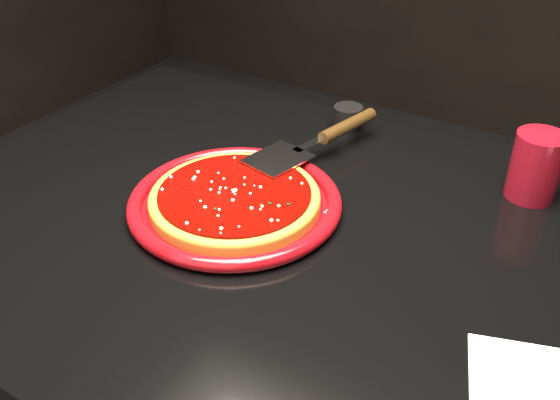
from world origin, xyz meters
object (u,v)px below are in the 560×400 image
object	(u,v)px
cup	(536,166)
ramekin	(348,117)
pizza_server	(316,139)
plate	(235,202)

from	to	relation	value
cup	ramekin	size ratio (longest dim) A/B	1.94
pizza_server	cup	bearing A→B (deg)	25.67
cup	ramekin	distance (m)	0.35
plate	ramekin	size ratio (longest dim) A/B	5.88
pizza_server	ramekin	world-z (taller)	pizza_server
plate	cup	distance (m)	0.45
plate	ramekin	world-z (taller)	ramekin
pizza_server	ramekin	xyz separation A→B (m)	(-0.01, 0.14, -0.02)
plate	ramekin	xyz separation A→B (m)	(0.02, 0.33, 0.01)
plate	pizza_server	xyz separation A→B (m)	(0.03, 0.19, 0.03)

